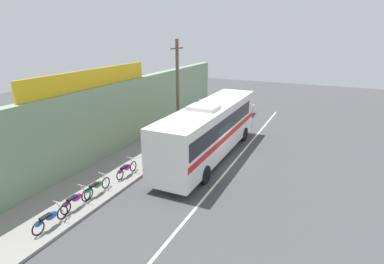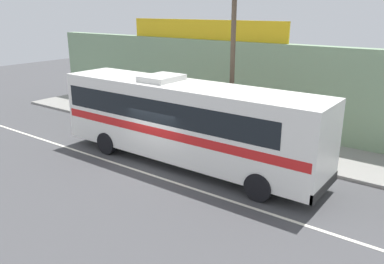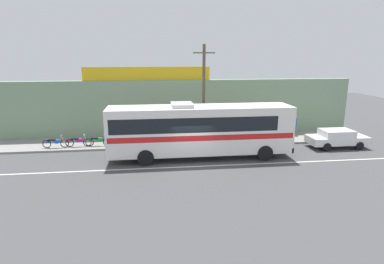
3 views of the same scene
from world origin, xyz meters
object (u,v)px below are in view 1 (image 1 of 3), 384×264
(motorcycle_red, at_px, (50,218))
(pedestrian_far_left, at_px, (200,106))
(parked_car, at_px, (239,110))
(motorcycle_green, at_px, (126,169))
(motorcycle_blue, at_px, (97,186))
(motorcycle_purple, at_px, (76,200))
(intercity_bus, at_px, (210,128))
(utility_pole, at_px, (178,93))

(motorcycle_red, relative_size, pedestrian_far_left, 1.09)
(parked_car, distance_m, motorcycle_green, 15.75)
(motorcycle_blue, relative_size, motorcycle_purple, 1.00)
(motorcycle_purple, bearing_deg, pedestrian_far_left, 4.45)
(parked_car, bearing_deg, intercity_bus, -173.93)
(motorcycle_green, bearing_deg, utility_pole, -4.59)
(intercity_bus, xyz_separation_m, motorcycle_red, (-10.31, 3.12, -1.50))
(pedestrian_far_left, bearing_deg, utility_pole, -166.88)
(intercity_bus, xyz_separation_m, pedestrian_far_left, (8.97, 4.64, -0.91))
(utility_pole, bearing_deg, motorcycle_blue, 176.20)
(pedestrian_far_left, bearing_deg, motorcycle_blue, -175.11)
(intercity_bus, bearing_deg, utility_pole, 74.81)
(intercity_bus, height_order, parked_car, intercity_bus)
(motorcycle_purple, height_order, pedestrian_far_left, pedestrian_far_left)
(motorcycle_blue, bearing_deg, utility_pole, -3.80)
(motorcycle_blue, height_order, motorcycle_purple, same)
(parked_car, height_order, motorcycle_red, parked_car)
(parked_car, bearing_deg, pedestrian_far_left, 116.83)
(motorcycle_red, bearing_deg, utility_pole, -2.07)
(intercity_bus, distance_m, parked_car, 10.89)
(motorcycle_red, height_order, motorcycle_purple, same)
(motorcycle_blue, bearing_deg, parked_car, -6.70)
(intercity_bus, height_order, motorcycle_green, intercity_bus)
(motorcycle_blue, relative_size, motorcycle_red, 1.01)
(motorcycle_green, xyz_separation_m, motorcycle_blue, (-2.38, 0.08, 0.00))
(utility_pole, relative_size, motorcycle_blue, 3.91)
(intercity_bus, distance_m, motorcycle_red, 10.87)
(utility_pole, bearing_deg, parked_car, -8.98)
(utility_pole, relative_size, motorcycle_green, 3.97)
(motorcycle_blue, distance_m, motorcycle_red, 3.05)
(intercity_bus, relative_size, motorcycle_blue, 6.44)
(motorcycle_green, xyz_separation_m, motorcycle_purple, (-3.83, 0.09, 0.00))
(motorcycle_red, xyz_separation_m, motorcycle_purple, (1.60, 0.14, 0.00))
(intercity_bus, height_order, motorcycle_purple, intercity_bus)
(intercity_bus, bearing_deg, pedestrian_far_left, 27.36)
(intercity_bus, bearing_deg, motorcycle_purple, 159.44)
(motorcycle_green, bearing_deg, parked_car, -7.41)
(utility_pole, height_order, motorcycle_red, utility_pole)
(intercity_bus, bearing_deg, parked_car, 6.07)
(motorcycle_green, bearing_deg, motorcycle_red, -179.46)
(motorcycle_green, height_order, motorcycle_purple, same)
(motorcycle_green, bearing_deg, intercity_bus, -33.06)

